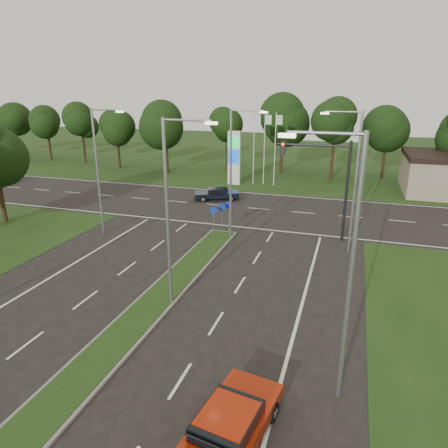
% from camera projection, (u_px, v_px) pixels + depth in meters
% --- Properties ---
extents(ground, '(160.00, 160.00, 0.00)m').
position_uv_depth(ground, '(82.00, 378.00, 14.67)').
color(ground, black).
rests_on(ground, ground).
extents(verge_far, '(160.00, 50.00, 0.02)m').
position_uv_depth(verge_far, '(296.00, 158.00, 64.36)').
color(verge_far, '#1C3411').
rests_on(verge_far, ground).
extents(cross_road, '(160.00, 12.00, 0.02)m').
position_uv_depth(cross_road, '(248.00, 208.00, 36.35)').
color(cross_road, black).
rests_on(cross_road, ground).
extents(median_kerb, '(2.00, 26.00, 0.12)m').
position_uv_depth(median_kerb, '(137.00, 321.00, 18.27)').
color(median_kerb, slate).
rests_on(median_kerb, ground).
extents(streetlight_median_near, '(2.53, 0.22, 9.00)m').
position_uv_depth(streetlight_median_near, '(171.00, 206.00, 18.21)').
color(streetlight_median_near, gray).
rests_on(streetlight_median_near, ground).
extents(streetlight_median_far, '(2.53, 0.22, 9.00)m').
position_uv_depth(streetlight_median_far, '(234.00, 168.00, 27.24)').
color(streetlight_median_far, gray).
rests_on(streetlight_median_far, ground).
extents(streetlight_left_far, '(2.53, 0.22, 9.00)m').
position_uv_depth(streetlight_left_far, '(99.00, 166.00, 28.15)').
color(streetlight_left_far, gray).
rests_on(streetlight_left_far, ground).
extents(streetlight_right_far, '(2.53, 0.22, 9.00)m').
position_uv_depth(streetlight_right_far, '(353.00, 175.00, 24.96)').
color(streetlight_right_far, gray).
rests_on(streetlight_right_far, ground).
extents(streetlight_right_near, '(2.53, 0.22, 9.00)m').
position_uv_depth(streetlight_right_near, '(346.00, 260.00, 12.31)').
color(streetlight_right_near, gray).
rests_on(streetlight_right_near, ground).
extents(traffic_signal, '(5.10, 0.42, 7.00)m').
position_uv_depth(traffic_signal, '(328.00, 175.00, 27.37)').
color(traffic_signal, black).
rests_on(traffic_signal, ground).
extents(median_signs, '(1.16, 1.76, 2.38)m').
position_uv_depth(median_signs, '(222.00, 213.00, 28.95)').
color(median_signs, gray).
rests_on(median_signs, ground).
extents(gas_pylon, '(5.80, 1.26, 8.00)m').
position_uv_depth(gas_pylon, '(236.00, 157.00, 44.63)').
color(gas_pylon, silver).
rests_on(gas_pylon, ground).
extents(treeline_far, '(6.00, 6.00, 9.90)m').
position_uv_depth(treeline_far, '(283.00, 120.00, 48.58)').
color(treeline_far, black).
rests_on(treeline_far, ground).
extents(red_sedan, '(2.52, 4.77, 1.25)m').
position_uv_depth(red_sedan, '(229.00, 427.00, 11.70)').
color(red_sedan, '#981E08').
rests_on(red_sedan, ground).
extents(navy_sedan, '(4.55, 3.21, 1.16)m').
position_uv_depth(navy_sedan, '(217.00, 194.00, 38.94)').
color(navy_sedan, black).
rests_on(navy_sedan, ground).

